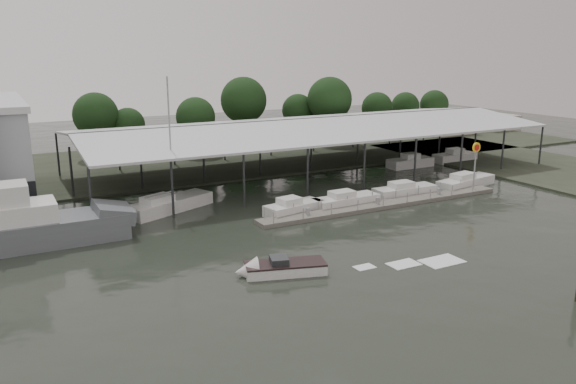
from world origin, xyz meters
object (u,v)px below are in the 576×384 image
shell_fuel_sign (476,157)px  grey_trawler (20,228)px  speedboat_underway (278,269)px  white_sailboat (169,205)px

shell_fuel_sign → grey_trawler: size_ratio=0.32×
grey_trawler → speedboat_underway: bearing=-43.5°
shell_fuel_sign → grey_trawler: grey_trawler is taller
shell_fuel_sign → white_sailboat: bearing=164.7°
grey_trawler → speedboat_underway: size_ratio=1.01×
grey_trawler → white_sailboat: size_ratio=1.32×
grey_trawler → speedboat_underway: grey_trawler is taller
grey_trawler → speedboat_underway: (15.34, -14.56, -1.19)m
grey_trawler → speedboat_underway: 21.18m
shell_fuel_sign → speedboat_underway: (-29.51, -10.44, -3.53)m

